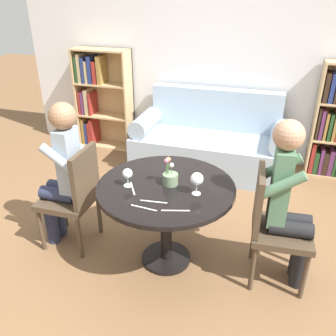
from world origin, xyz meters
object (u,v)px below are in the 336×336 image
object	(u,v)px
person_left	(62,173)
wine_glass_left	(127,174)
wine_glass_right	(197,180)
chair_left	(75,194)
bookshelf_left	(99,97)
couch	(210,144)
chair_right	(272,223)
person_right	(289,202)
flower_vase	(170,177)

from	to	relation	value
person_left	wine_glass_left	world-z (taller)	person_left
wine_glass_left	person_left	bearing A→B (deg)	172.73
wine_glass_left	wine_glass_right	bearing A→B (deg)	4.34
chair_left	bookshelf_left	bearing A→B (deg)	-159.11
couch	person_left	xyz separation A→B (m)	(-0.87, -1.78, 0.37)
chair_left	wine_glass_right	world-z (taller)	chair_left
bookshelf_left	wine_glass_right	distance (m)	2.78
chair_right	person_left	distance (m)	1.67
person_right	wine_glass_left	xyz separation A→B (m)	(-1.14, -0.16, 0.12)
bookshelf_left	wine_glass_right	bearing A→B (deg)	-48.64
person_left	person_right	xyz separation A→B (m)	(1.75, 0.08, 0.00)
chair_left	person_left	distance (m)	0.20
chair_right	flower_vase	distance (m)	0.81
flower_vase	wine_glass_left	bearing A→B (deg)	-158.04
person_right	wine_glass_right	distance (m)	0.66
person_left	couch	bearing A→B (deg)	153.22
bookshelf_left	chair_right	bearing A→B (deg)	-39.68
person_left	person_right	world-z (taller)	person_right
person_right	chair_right	bearing A→B (deg)	92.85
couch	person_right	world-z (taller)	person_right
couch	bookshelf_left	distance (m)	1.66
bookshelf_left	person_right	size ratio (longest dim) A/B	1.03
bookshelf_left	person_right	world-z (taller)	bookshelf_left
wine_glass_right	flower_vase	world-z (taller)	flower_vase
flower_vase	bookshelf_left	bearing A→B (deg)	128.87
chair_right	wine_glass_right	bearing A→B (deg)	97.23
couch	bookshelf_left	size ratio (longest dim) A/B	1.38
person_left	wine_glass_left	size ratio (longest dim) A/B	9.08
wine_glass_left	flower_vase	distance (m)	0.31
wine_glass_right	flower_vase	xyz separation A→B (m)	(-0.22, 0.08, -0.05)
bookshelf_left	person_left	distance (m)	2.17
chair_left	person_right	xyz separation A→B (m)	(1.66, 0.08, 0.19)
bookshelf_left	chair_left	bearing A→B (deg)	-68.43
flower_vase	couch	bearing A→B (deg)	90.76
wine_glass_left	flower_vase	size ratio (longest dim) A/B	0.63
couch	wine_glass_left	world-z (taller)	couch
chair_left	couch	bearing A→B (deg)	155.49
chair_right	wine_glass_right	world-z (taller)	chair_right
couch	person_left	distance (m)	2.02
chair_left	chair_right	distance (m)	1.58
couch	person_right	size ratio (longest dim) A/B	1.42
person_right	flower_vase	world-z (taller)	person_right
couch	person_left	world-z (taller)	person_left
couch	flower_vase	bearing A→B (deg)	-89.24
couch	person_left	bearing A→B (deg)	-116.10
bookshelf_left	person_right	xyz separation A→B (m)	(2.47, -1.97, -0.01)
chair_right	person_right	size ratio (longest dim) A/B	0.70
chair_left	wine_glass_right	bearing A→B (deg)	87.04
bookshelf_left	wine_glass_left	world-z (taller)	bookshelf_left
chair_left	flower_vase	xyz separation A→B (m)	(0.81, 0.04, 0.27)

